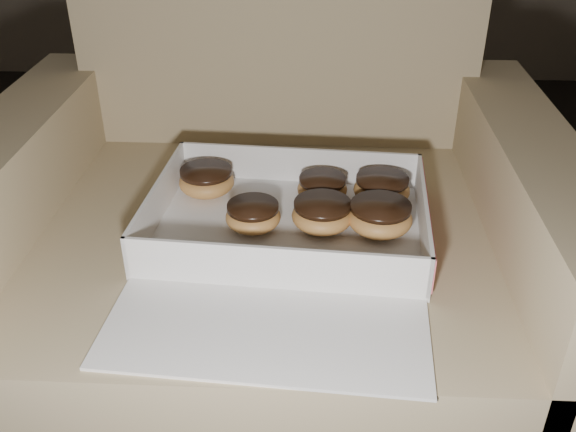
# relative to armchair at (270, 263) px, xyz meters

# --- Properties ---
(armchair) EXTENTS (1.00, 0.84, 1.04)m
(armchair) POSITION_rel_armchair_xyz_m (0.00, 0.00, 0.00)
(armchair) COLOR tan
(armchair) RESTS_ON floor
(bakery_box) EXTENTS (0.47, 0.55, 0.07)m
(bakery_box) POSITION_rel_armchair_xyz_m (0.04, -0.14, 0.15)
(bakery_box) COLOR white
(bakery_box) RESTS_ON armchair
(donut_a) EXTENTS (0.11, 0.11, 0.05)m
(donut_a) POSITION_rel_armchair_xyz_m (0.19, -0.11, 0.17)
(donut_a) COLOR #BB7941
(donut_a) RESTS_ON bakery_box
(donut_b) EXTENTS (0.10, 0.10, 0.05)m
(donut_b) POSITION_rel_armchair_xyz_m (0.20, -0.01, 0.17)
(donut_b) COLOR #BB7941
(donut_b) RESTS_ON bakery_box
(donut_c) EXTENTS (0.09, 0.09, 0.04)m
(donut_c) POSITION_rel_armchair_xyz_m (0.10, -0.00, 0.17)
(donut_c) COLOR #BB7941
(donut_c) RESTS_ON bakery_box
(donut_d) EXTENTS (0.10, 0.10, 0.05)m
(donut_d) POSITION_rel_armchair_xyz_m (0.10, -0.10, 0.17)
(donut_d) COLOR #BB7941
(donut_d) RESTS_ON bakery_box
(donut_e) EXTENTS (0.10, 0.10, 0.05)m
(donut_e) POSITION_rel_armchair_xyz_m (-0.11, 0.01, 0.17)
(donut_e) COLOR #BB7941
(donut_e) RESTS_ON bakery_box
(donut_f) EXTENTS (0.09, 0.09, 0.05)m
(donut_f) POSITION_rel_armchair_xyz_m (-0.02, -0.11, 0.17)
(donut_f) COLOR #BB7941
(donut_f) RESTS_ON bakery_box
(crumb_a) EXTENTS (0.01, 0.01, 0.00)m
(crumb_a) POSITION_rel_armchair_xyz_m (0.03, -0.24, 0.15)
(crumb_a) COLOR black
(crumb_a) RESTS_ON bakery_box
(crumb_b) EXTENTS (0.01, 0.01, 0.00)m
(crumb_b) POSITION_rel_armchair_xyz_m (0.17, -0.24, 0.15)
(crumb_b) COLOR black
(crumb_b) RESTS_ON bakery_box
(crumb_c) EXTENTS (0.01, 0.01, 0.00)m
(crumb_c) POSITION_rel_armchair_xyz_m (0.12, -0.18, 0.15)
(crumb_c) COLOR black
(crumb_c) RESTS_ON bakery_box
(crumb_d) EXTENTS (0.01, 0.01, 0.00)m
(crumb_d) POSITION_rel_armchair_xyz_m (0.21, -0.25, 0.15)
(crumb_d) COLOR black
(crumb_d) RESTS_ON bakery_box
(crumb_e) EXTENTS (0.01, 0.01, 0.00)m
(crumb_e) POSITION_rel_armchair_xyz_m (0.13, -0.23, 0.15)
(crumb_e) COLOR black
(crumb_e) RESTS_ON bakery_box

